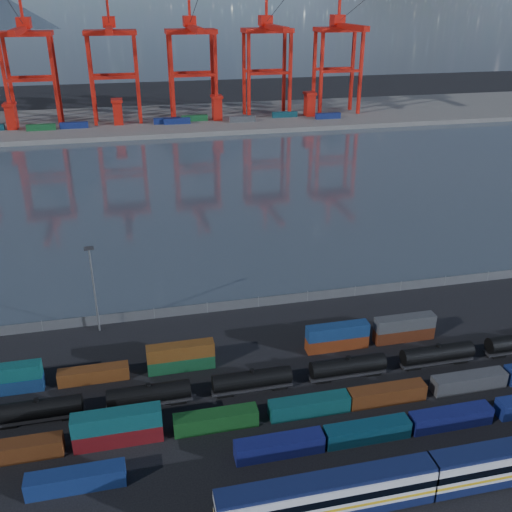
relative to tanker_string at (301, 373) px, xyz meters
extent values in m
plane|color=black|center=(-1.00, -3.04, -1.94)|extent=(700.00, 700.00, 0.00)
plane|color=#333E4A|center=(-1.00, 101.96, -1.93)|extent=(700.00, 700.00, 0.00)
cube|color=#514F4C|center=(-1.00, 206.96, -0.94)|extent=(700.00, 70.00, 2.00)
cube|color=silver|center=(-4.17, -24.29, 1.10)|extent=(26.21, 3.14, 3.98)
cube|color=#10183C|center=(-4.17, -24.29, -1.00)|extent=(26.21, 3.21, 1.26)
cube|color=#10183C|center=(-4.17, -24.29, 3.35)|extent=(26.21, 2.83, 0.52)
cube|color=gold|center=(-4.17, -24.29, 0.26)|extent=(26.23, 3.24, 0.38)
cube|color=black|center=(-4.17, -24.29, 1.52)|extent=(26.23, 3.24, 1.05)
cube|color=black|center=(5.00, -24.29, -1.57)|extent=(3.14, 2.10, 0.73)
cube|color=black|center=(12.66, -24.29, -1.57)|extent=(3.14, 2.10, 0.73)
cube|color=navy|center=(-32.89, -13.77, -0.64)|extent=(11.95, 2.43, 2.59)
cube|color=#101654|center=(-7.11, -13.77, -0.64)|extent=(11.95, 2.43, 2.59)
cube|color=#0D3548|center=(5.28, -13.77, -0.64)|extent=(11.95, 2.43, 2.59)
cube|color=#111755|center=(17.83, -13.77, -0.64)|extent=(11.95, 2.43, 2.59)
cube|color=#4F260F|center=(-40.82, -6.90, -0.65)|extent=(11.86, 2.41, 2.57)
cube|color=#5B0D11|center=(-27.74, -6.90, -0.65)|extent=(11.86, 2.41, 2.57)
cube|color=#0E474B|center=(-27.74, -6.90, 1.91)|extent=(11.86, 2.41, 2.57)
cube|color=#124418|center=(-14.44, -6.90, -0.65)|extent=(11.86, 2.41, 2.57)
cube|color=#0C4243|center=(-0.78, -6.90, -0.65)|extent=(11.86, 2.41, 2.57)
cube|color=#562A11|center=(11.31, -6.90, -0.65)|extent=(11.86, 2.41, 2.57)
cube|color=#3C3D41|center=(24.89, -6.90, -0.65)|extent=(11.86, 2.41, 2.57)
cube|color=navy|center=(-44.32, 7.95, -0.77)|extent=(10.82, 2.20, 2.34)
cube|color=#0E4A49|center=(-44.32, 7.95, 1.58)|extent=(10.82, 2.20, 2.34)
cube|color=#5D3012|center=(-31.48, 7.95, -0.77)|extent=(10.82, 2.20, 2.34)
cube|color=#124425|center=(-17.73, 7.95, -0.77)|extent=(10.82, 2.20, 2.34)
cube|color=brown|center=(-17.73, 7.95, 1.58)|extent=(10.82, 2.20, 2.34)
cube|color=maroon|center=(8.89, 7.95, -0.77)|extent=(10.82, 2.20, 2.34)
cube|color=navy|center=(8.89, 7.95, 1.58)|extent=(10.82, 2.20, 2.34)
cube|color=#4D200F|center=(21.29, 7.95, -0.77)|extent=(10.82, 2.20, 2.34)
cube|color=#3C3E40|center=(21.29, 7.95, 1.58)|extent=(10.82, 2.20, 2.34)
cylinder|color=black|center=(-38.75, 0.00, 0.20)|extent=(12.11, 2.70, 2.70)
cylinder|color=black|center=(-38.75, 0.00, 1.69)|extent=(0.75, 0.75, 0.47)
cube|color=black|center=(-38.75, 0.00, -1.29)|extent=(12.58, 1.86, 0.37)
cube|color=black|center=(-42.94, 0.00, -1.66)|extent=(2.33, 1.68, 0.56)
cube|color=black|center=(-34.56, 0.00, -1.66)|extent=(2.33, 1.68, 0.56)
cylinder|color=black|center=(-23.25, 0.00, 0.20)|extent=(12.11, 2.70, 2.70)
cylinder|color=black|center=(-23.25, 0.00, 1.69)|extent=(0.75, 0.75, 0.47)
cube|color=black|center=(-23.25, 0.00, -1.29)|extent=(12.58, 1.86, 0.37)
cube|color=black|center=(-27.44, 0.00, -1.66)|extent=(2.33, 1.68, 0.56)
cube|color=black|center=(-19.06, 0.00, -1.66)|extent=(2.33, 1.68, 0.56)
cylinder|color=black|center=(-7.75, 0.00, 0.20)|extent=(12.11, 2.70, 2.70)
cylinder|color=black|center=(-7.75, 0.00, 1.69)|extent=(0.75, 0.75, 0.47)
cube|color=black|center=(-7.75, 0.00, -1.29)|extent=(12.58, 1.86, 0.37)
cube|color=black|center=(-11.94, 0.00, -1.66)|extent=(2.33, 1.68, 0.56)
cube|color=black|center=(-3.56, 0.00, -1.66)|extent=(2.33, 1.68, 0.56)
cylinder|color=black|center=(7.75, 0.00, 0.20)|extent=(12.11, 2.70, 2.70)
cylinder|color=black|center=(7.75, 0.00, 1.69)|extent=(0.75, 0.75, 0.47)
cube|color=black|center=(7.75, 0.00, -1.29)|extent=(12.58, 1.86, 0.37)
cube|color=black|center=(3.56, 0.00, -1.66)|extent=(2.33, 1.68, 0.56)
cube|color=black|center=(11.94, 0.00, -1.66)|extent=(2.33, 1.68, 0.56)
cylinder|color=black|center=(23.25, 0.00, 0.20)|extent=(12.11, 2.70, 2.70)
cylinder|color=black|center=(23.25, 0.00, 1.69)|extent=(0.75, 0.75, 0.47)
cube|color=black|center=(23.25, 0.00, -1.29)|extent=(12.58, 1.86, 0.37)
cube|color=black|center=(19.06, 0.00, -1.66)|extent=(2.33, 1.68, 0.56)
cube|color=black|center=(27.44, 0.00, -1.66)|extent=(2.33, 1.68, 0.56)
cube|color=black|center=(34.56, 0.00, -1.66)|extent=(2.33, 1.68, 0.56)
cube|color=#595B5E|center=(-1.00, 24.96, -0.94)|extent=(160.00, 0.06, 2.00)
cylinder|color=slate|center=(-41.00, 24.96, -0.84)|extent=(0.12, 0.12, 2.20)
cylinder|color=slate|center=(-31.00, 24.96, -0.84)|extent=(0.12, 0.12, 2.20)
cylinder|color=slate|center=(-21.00, 24.96, -0.84)|extent=(0.12, 0.12, 2.20)
cylinder|color=slate|center=(-11.00, 24.96, -0.84)|extent=(0.12, 0.12, 2.20)
cylinder|color=slate|center=(-1.00, 24.96, -0.84)|extent=(0.12, 0.12, 2.20)
cylinder|color=slate|center=(9.00, 24.96, -0.84)|extent=(0.12, 0.12, 2.20)
cylinder|color=slate|center=(19.00, 24.96, -0.84)|extent=(0.12, 0.12, 2.20)
cylinder|color=slate|center=(29.00, 24.96, -0.84)|extent=(0.12, 0.12, 2.20)
cylinder|color=slate|center=(39.00, 24.96, -0.84)|extent=(0.12, 0.12, 2.20)
cylinder|color=slate|center=(49.00, 24.96, -0.84)|extent=(0.12, 0.12, 2.20)
cylinder|color=slate|center=(-31.00, 22.96, 6.06)|extent=(0.36, 0.36, 16.00)
cube|color=black|center=(-31.00, 22.96, 14.36)|extent=(1.60, 0.40, 0.60)
cube|color=red|center=(-70.88, 196.56, 18.28)|extent=(1.44, 1.44, 40.44)
cube|color=red|center=(-70.88, 207.35, 18.28)|extent=(1.44, 1.44, 40.44)
cube|color=red|center=(-51.11, 196.56, 18.28)|extent=(1.44, 1.44, 40.44)
cube|color=red|center=(-51.11, 207.35, 18.28)|extent=(1.44, 1.44, 40.44)
cube|color=red|center=(-61.00, 196.56, 20.30)|extent=(19.77, 1.26, 1.26)
cube|color=red|center=(-61.00, 207.35, 20.30)|extent=(19.77, 1.26, 1.26)
cube|color=red|center=(-61.00, 201.96, 38.50)|extent=(22.47, 12.58, 1.98)
cube|color=red|center=(-61.00, 191.17, 40.30)|extent=(2.70, 43.14, 2.25)
cube|color=red|center=(-61.00, 205.55, 42.55)|extent=(5.39, 7.19, 4.49)
cube|color=red|center=(-61.00, 203.75, 49.29)|extent=(1.08, 1.08, 14.38)
cylinder|color=black|center=(-61.00, 189.02, 46.59)|extent=(0.22, 36.99, 12.20)
cube|color=red|center=(-35.88, 196.56, 18.28)|extent=(1.44, 1.44, 40.44)
cube|color=red|center=(-35.88, 207.35, 18.28)|extent=(1.44, 1.44, 40.44)
cube|color=red|center=(-16.11, 196.56, 18.28)|extent=(1.44, 1.44, 40.44)
cube|color=red|center=(-16.11, 207.35, 18.28)|extent=(1.44, 1.44, 40.44)
cube|color=red|center=(-26.00, 196.56, 20.30)|extent=(19.77, 1.26, 1.26)
cube|color=red|center=(-26.00, 207.35, 20.30)|extent=(19.77, 1.26, 1.26)
cube|color=red|center=(-26.00, 201.96, 38.50)|extent=(22.47, 12.58, 1.98)
cube|color=red|center=(-26.00, 191.17, 40.30)|extent=(2.70, 43.14, 2.25)
cube|color=red|center=(-26.00, 205.55, 42.55)|extent=(5.39, 7.19, 4.49)
cube|color=red|center=(-26.00, 203.75, 49.29)|extent=(1.08, 1.08, 14.38)
cylinder|color=black|center=(-26.00, 189.02, 46.59)|extent=(0.22, 36.99, 12.20)
cube|color=red|center=(-0.88, 196.56, 18.28)|extent=(1.44, 1.44, 40.44)
cube|color=red|center=(-0.88, 207.35, 18.28)|extent=(1.44, 1.44, 40.44)
cube|color=red|center=(18.89, 196.56, 18.28)|extent=(1.44, 1.44, 40.44)
cube|color=red|center=(18.89, 207.35, 18.28)|extent=(1.44, 1.44, 40.44)
cube|color=red|center=(9.00, 196.56, 20.30)|extent=(19.77, 1.26, 1.26)
cube|color=red|center=(9.00, 207.35, 20.30)|extent=(19.77, 1.26, 1.26)
cube|color=red|center=(9.00, 201.96, 38.50)|extent=(22.47, 12.58, 1.98)
cube|color=red|center=(9.00, 191.17, 40.30)|extent=(2.70, 43.14, 2.25)
cube|color=red|center=(9.00, 205.55, 42.55)|extent=(5.39, 7.19, 4.49)
cube|color=red|center=(9.00, 203.75, 49.29)|extent=(1.08, 1.08, 14.38)
cylinder|color=black|center=(9.00, 189.02, 46.59)|extent=(0.22, 36.99, 12.20)
cube|color=red|center=(34.12, 196.56, 18.28)|extent=(1.44, 1.44, 40.44)
cube|color=red|center=(34.12, 207.35, 18.28)|extent=(1.44, 1.44, 40.44)
cube|color=red|center=(53.89, 196.56, 18.28)|extent=(1.44, 1.44, 40.44)
cube|color=red|center=(53.89, 207.35, 18.28)|extent=(1.44, 1.44, 40.44)
cube|color=red|center=(44.00, 196.56, 20.30)|extent=(19.77, 1.26, 1.26)
cube|color=red|center=(44.00, 207.35, 20.30)|extent=(19.77, 1.26, 1.26)
cube|color=red|center=(44.00, 201.96, 38.50)|extent=(22.47, 12.58, 1.98)
cube|color=red|center=(44.00, 191.17, 40.30)|extent=(2.70, 43.14, 2.25)
cube|color=red|center=(44.00, 205.55, 42.55)|extent=(5.39, 7.19, 4.49)
cube|color=red|center=(44.00, 203.75, 49.29)|extent=(1.08, 1.08, 14.38)
cylinder|color=black|center=(44.00, 189.02, 46.59)|extent=(0.22, 36.99, 12.20)
cube|color=red|center=(69.12, 196.56, 18.28)|extent=(1.44, 1.44, 40.44)
cube|color=red|center=(69.12, 207.35, 18.28)|extent=(1.44, 1.44, 40.44)
cube|color=red|center=(88.89, 196.56, 18.28)|extent=(1.44, 1.44, 40.44)
cube|color=red|center=(88.89, 207.35, 18.28)|extent=(1.44, 1.44, 40.44)
cube|color=red|center=(79.00, 196.56, 20.30)|extent=(19.77, 1.26, 1.26)
cube|color=red|center=(79.00, 207.35, 20.30)|extent=(19.77, 1.26, 1.26)
cube|color=red|center=(79.00, 201.96, 38.50)|extent=(22.47, 12.58, 1.98)
cube|color=red|center=(79.00, 191.17, 40.30)|extent=(2.70, 43.14, 2.25)
cube|color=red|center=(79.00, 205.55, 42.55)|extent=(5.39, 7.19, 4.49)
cube|color=red|center=(79.00, 203.75, 49.29)|extent=(1.08, 1.08, 14.38)
cylinder|color=black|center=(79.00, 189.02, 46.59)|extent=(0.22, 36.99, 12.20)
cube|color=navy|center=(-0.34, 191.63, 1.36)|extent=(12.00, 2.44, 2.60)
cube|color=navy|center=(70.35, 187.88, 1.36)|extent=(12.00, 2.44, 2.60)
cube|color=navy|center=(-4.64, 193.04, 1.36)|extent=(12.00, 2.44, 2.60)
cube|color=#3F4244|center=(29.38, 189.66, 1.36)|extent=(12.00, 2.44, 2.60)
cube|color=#144C23|center=(-58.74, 191.15, 1.36)|extent=(12.00, 2.44, 2.60)
cube|color=navy|center=(-45.16, 192.48, 1.36)|extent=(12.00, 2.44, 2.60)
cube|color=#144C23|center=(8.34, 196.44, 1.36)|extent=(12.00, 2.44, 2.60)
cube|color=#0C3842|center=(51.41, 195.78, 1.36)|extent=(12.00, 2.44, 2.60)
cube|color=red|center=(-71.00, 196.96, 5.06)|extent=(4.00, 6.00, 10.00)
cube|color=red|center=(-71.00, 196.96, 10.56)|extent=(5.00, 7.00, 1.20)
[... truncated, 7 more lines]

